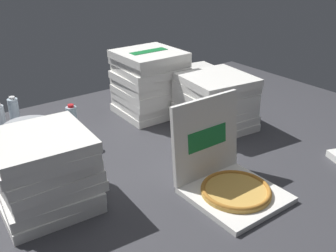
{
  "coord_description": "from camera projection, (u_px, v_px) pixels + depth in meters",
  "views": [
    {
      "loc": [
        -1.21,
        -1.5,
        1.06
      ],
      "look_at": [
        -0.02,
        0.1,
        0.14
      ],
      "focal_mm": 42.08,
      "sensor_mm": 36.0,
      "label": 1
    }
  ],
  "objects": [
    {
      "name": "water_bottle_1",
      "position": [
        15.0,
        117.0,
        2.36
      ],
      "size": [
        0.06,
        0.06,
        0.25
      ],
      "color": "silver",
      "rests_on": "ground_plane"
    },
    {
      "name": "ice_bucket",
      "position": [
        30.0,
        139.0,
        2.17
      ],
      "size": [
        0.28,
        0.28,
        0.17
      ],
      "primitive_type": "cylinder",
      "color": "#B7BABF",
      "rests_on": "ground_plane"
    },
    {
      "name": "water_bottle_3",
      "position": [
        73.0,
        126.0,
        2.25
      ],
      "size": [
        0.06,
        0.06,
        0.25
      ],
      "color": "silver",
      "rests_on": "ground_plane"
    },
    {
      "name": "open_pizza_box",
      "position": [
        226.0,
        176.0,
        1.83
      ],
      "size": [
        0.39,
        0.44,
        0.42
      ],
      "color": "white",
      "rests_on": "ground_plane"
    },
    {
      "name": "ground_plane",
      "position": [
        181.0,
        156.0,
        2.19
      ],
      "size": [
        3.2,
        2.4,
        0.02
      ],
      "primitive_type": "cube",
      "color": "#38383D"
    },
    {
      "name": "pizza_stack_right_near",
      "position": [
        215.0,
        102.0,
        2.45
      ],
      "size": [
        0.45,
        0.45,
        0.34
      ],
      "color": "white",
      "rests_on": "ground_plane"
    },
    {
      "name": "water_bottle_2",
      "position": [
        1.0,
        125.0,
        2.26
      ],
      "size": [
        0.06,
        0.06,
        0.25
      ],
      "color": "white",
      "rests_on": "ground_plane"
    },
    {
      "name": "pizza_stack_center_near",
      "position": [
        197.0,
        83.0,
        3.02
      ],
      "size": [
        0.45,
        0.45,
        0.19
      ],
      "color": "white",
      "rests_on": "ground_plane"
    },
    {
      "name": "pizza_stack_left_near",
      "position": [
        149.0,
        83.0,
        2.64
      ],
      "size": [
        0.42,
        0.44,
        0.44
      ],
      "color": "white",
      "rests_on": "ground_plane"
    },
    {
      "name": "pizza_stack_left_mid",
      "position": [
        44.0,
        171.0,
        1.7
      ],
      "size": [
        0.44,
        0.43,
        0.34
      ],
      "color": "white",
      "rests_on": "ground_plane"
    }
  ]
}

